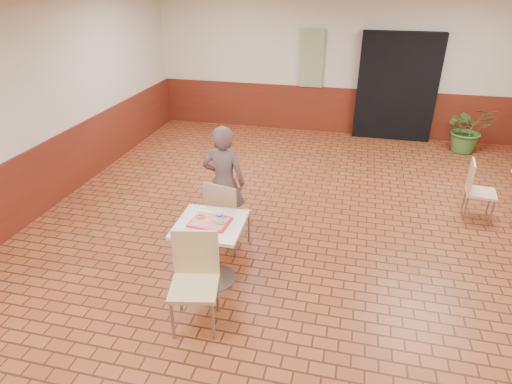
% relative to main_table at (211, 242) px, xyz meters
% --- Properties ---
extents(room_shell, '(8.01, 10.01, 3.01)m').
position_rel_main_table_xyz_m(room_shell, '(1.00, 0.64, 0.98)').
color(room_shell, brown).
rests_on(room_shell, ground).
extents(wainscot_band, '(8.00, 10.00, 1.00)m').
position_rel_main_table_xyz_m(wainscot_band, '(1.00, 0.64, -0.02)').
color(wainscot_band, '#5A1E11').
rests_on(wainscot_band, ground).
extents(corridor_doorway, '(1.60, 0.22, 2.20)m').
position_rel_main_table_xyz_m(corridor_doorway, '(2.20, 5.52, 0.58)').
color(corridor_doorway, black).
rests_on(corridor_doorway, ground).
extents(promo_poster, '(0.50, 0.03, 1.20)m').
position_rel_main_table_xyz_m(promo_poster, '(0.40, 5.58, 1.08)').
color(promo_poster, gray).
rests_on(promo_poster, wainscot_band).
extents(main_table, '(0.73, 0.73, 0.77)m').
position_rel_main_table_xyz_m(main_table, '(0.00, 0.00, 0.00)').
color(main_table, beige).
rests_on(main_table, ground).
extents(chair_main_front, '(0.55, 0.55, 1.00)m').
position_rel_main_table_xyz_m(chair_main_front, '(0.05, -0.64, 0.04)').
color(chair_main_front, tan).
rests_on(chair_main_front, ground).
extents(chair_main_back, '(0.53, 0.53, 0.96)m').
position_rel_main_table_xyz_m(chair_main_back, '(-0.03, 0.66, 0.02)').
color(chair_main_back, tan).
rests_on(chair_main_back, ground).
extents(customer, '(0.57, 0.39, 1.55)m').
position_rel_main_table_xyz_m(customer, '(-0.15, 1.00, 0.25)').
color(customer, brown).
rests_on(customer, ground).
extents(serving_tray, '(0.42, 0.32, 0.03)m').
position_rel_main_table_xyz_m(serving_tray, '(0.00, 0.00, 0.26)').
color(serving_tray, red).
rests_on(serving_tray, main_table).
extents(ring_donut, '(0.13, 0.13, 0.03)m').
position_rel_main_table_xyz_m(ring_donut, '(-0.13, 0.05, 0.29)').
color(ring_donut, '#C98849').
rests_on(ring_donut, serving_tray).
extents(long_john_donut, '(0.15, 0.11, 0.04)m').
position_rel_main_table_xyz_m(long_john_donut, '(0.10, -0.02, 0.30)').
color(long_john_donut, '#EDBF45').
rests_on(long_john_donut, serving_tray).
extents(paper_cup, '(0.08, 0.08, 0.10)m').
position_rel_main_table_xyz_m(paper_cup, '(0.09, 0.06, 0.33)').
color(paper_cup, silver).
rests_on(paper_cup, serving_tray).
extents(chair_second_left, '(0.44, 0.44, 0.85)m').
position_rel_main_table_xyz_m(chair_second_left, '(3.23, 2.28, -0.04)').
color(chair_second_left, '#E2C087').
rests_on(chair_second_left, ground).
extents(potted_plant, '(0.96, 0.87, 0.95)m').
position_rel_main_table_xyz_m(potted_plant, '(3.62, 5.03, -0.05)').
color(potted_plant, '#3D6E2C').
rests_on(potted_plant, ground).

